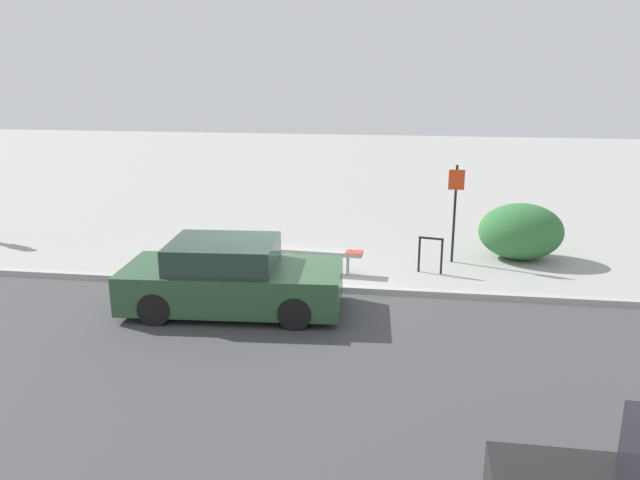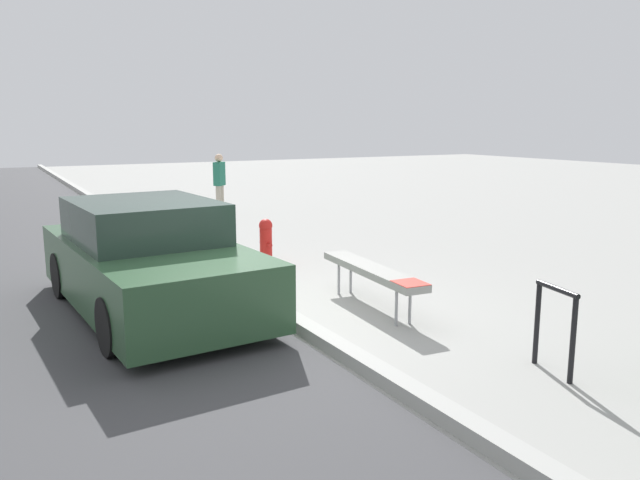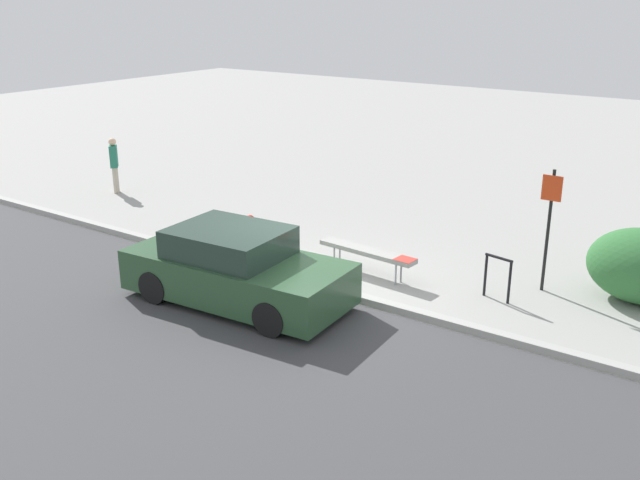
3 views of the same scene
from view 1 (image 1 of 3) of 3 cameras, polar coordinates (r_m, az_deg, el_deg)
ground_plane at (r=13.00m, az=-2.97°, el=-4.49°), size 60.00×60.00×0.00m
road_strip at (r=8.51m, az=-9.96°, el=-16.34°), size 60.00×10.00×0.01m
curb at (r=12.98m, az=-2.97°, el=-4.22°), size 60.00×0.20×0.13m
bench at (r=13.89m, az=-0.39°, el=-1.09°), size 2.14×0.49×0.53m
bike_rack at (r=14.04m, az=10.07°, el=-1.02°), size 0.55×0.16×0.83m
sign_post at (r=14.72m, az=12.24°, el=3.18°), size 0.36×0.08×2.30m
fire_hydrant at (r=14.43m, az=-11.73°, el=-1.05°), size 0.36×0.22×0.77m
shrub_hedge at (r=15.55m, az=17.89°, el=0.74°), size 1.97×1.47×1.35m
parked_car_near at (r=11.82m, az=-8.14°, el=-3.51°), size 4.16×2.00×1.36m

